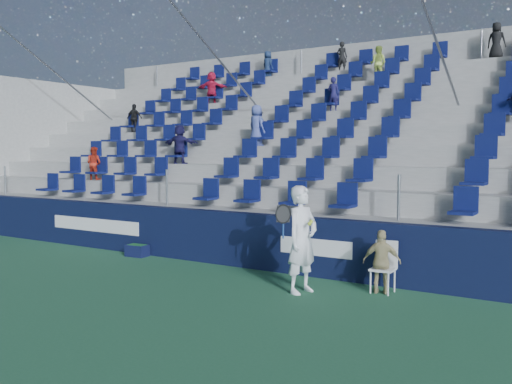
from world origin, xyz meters
The scene contains 7 objects.
ground centered at (0.00, 0.00, 0.00)m, with size 70.00×70.00×0.00m, color #2B6441.
sponsor_wall centered at (0.00, 3.15, 0.60)m, with size 24.00×0.32×1.20m.
grandstand centered at (0.00, 8.24, 2.14)m, with size 24.00×8.17×6.63m.
tennis_player centered at (1.86, 1.77, 0.97)m, with size 0.70×0.78×1.94m.
line_judge_chair centered at (3.08, 2.65, 0.53)m, with size 0.43×0.44×0.93m.
line_judge centered at (3.08, 2.50, 0.57)m, with size 0.67×0.28×1.15m, color tan.
ball_bin centered at (-3.22, 2.75, 0.16)m, with size 0.55×0.39×0.29m.
Camera 1 is at (6.68, -7.19, 2.53)m, focal length 40.00 mm.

